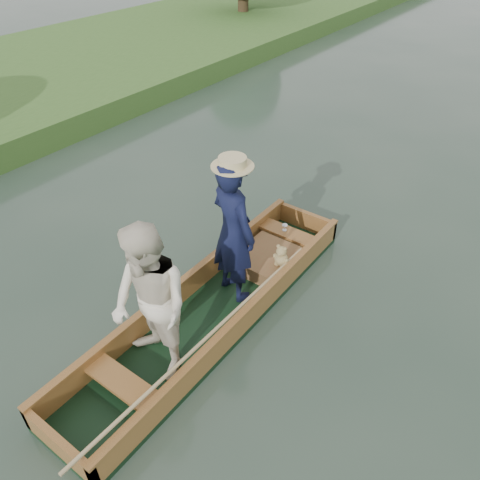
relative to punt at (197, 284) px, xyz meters
The scene contains 2 objects.
ground 0.87m from the punt, 90.91° to the left, with size 120.00×120.00×0.00m, color #283D30.
punt is the anchor object (origin of this frame).
Camera 1 is at (2.93, -3.41, 4.68)m, focal length 35.00 mm.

